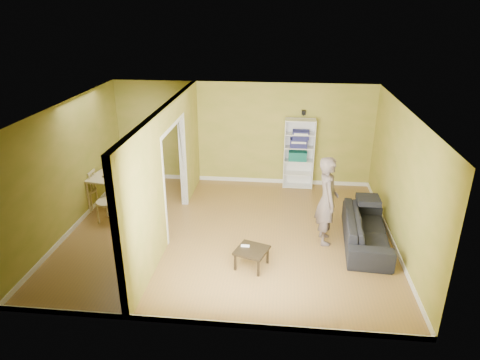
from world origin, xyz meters
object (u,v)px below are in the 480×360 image
(chair_near, at_px, (107,201))
(chair_left, at_px, (87,189))
(chair_far, at_px, (132,179))
(sofa, at_px, (367,225))
(bookshelf, at_px, (299,153))
(coffee_table, at_px, (252,252))
(dining_table, at_px, (118,180))
(person, at_px, (328,193))

(chair_near, bearing_deg, chair_left, 153.77)
(chair_far, bearing_deg, sofa, 141.72)
(bookshelf, bearing_deg, chair_near, -149.73)
(coffee_table, height_order, chair_near, chair_near)
(coffee_table, bearing_deg, chair_far, 138.95)
(chair_near, bearing_deg, dining_table, 101.41)
(chair_left, relative_size, chair_near, 0.92)
(sofa, height_order, dining_table, sofa)
(dining_table, height_order, chair_far, chair_far)
(bookshelf, distance_m, chair_far, 4.14)
(person, bearing_deg, bookshelf, 4.61)
(coffee_table, xyz_separation_m, chair_near, (-3.19, 1.38, 0.19))
(person, relative_size, dining_table, 1.67)
(dining_table, bearing_deg, coffee_table, -32.53)
(person, height_order, bookshelf, person)
(coffee_table, height_order, chair_far, chair_far)
(chair_left, distance_m, chair_far, 1.08)
(bookshelf, distance_m, chair_near, 4.73)
(person, relative_size, chair_far, 2.26)
(coffee_table, xyz_separation_m, chair_left, (-3.91, 1.98, 0.16))
(bookshelf, relative_size, dining_table, 1.42)
(bookshelf, bearing_deg, chair_left, -159.61)
(coffee_table, bearing_deg, person, 37.41)
(sofa, height_order, person, person)
(sofa, xyz_separation_m, chair_left, (-6.06, 0.96, 0.06))
(chair_left, relative_size, chair_far, 1.00)
(chair_left, bearing_deg, sofa, 82.28)
(coffee_table, distance_m, chair_far, 4.11)
(chair_left, bearing_deg, chair_near, 51.44)
(dining_table, xyz_separation_m, chair_near, (-0.02, -0.64, -0.20))
(person, relative_size, chair_near, 2.09)
(person, relative_size, bookshelf, 1.17)
(dining_table, bearing_deg, sofa, -10.63)
(dining_table, relative_size, chair_far, 1.35)
(dining_table, distance_m, chair_left, 0.78)
(coffee_table, xyz_separation_m, dining_table, (-3.17, 2.02, 0.39))
(bookshelf, relative_size, chair_far, 1.93)
(chair_left, bearing_deg, chair_far, 132.77)
(sofa, distance_m, dining_table, 5.42)
(person, xyz_separation_m, coffee_table, (-1.36, -1.04, -0.73))
(person, distance_m, bookshelf, 2.76)
(bookshelf, distance_m, coffee_table, 3.90)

